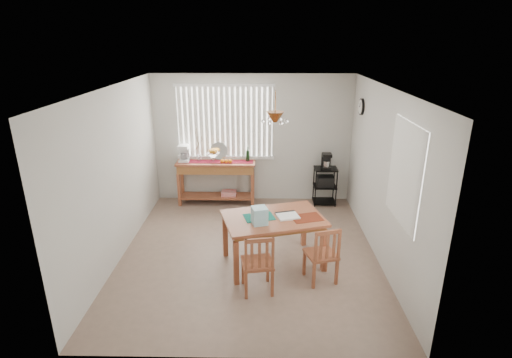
{
  "coord_description": "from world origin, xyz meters",
  "views": [
    {
      "loc": [
        0.21,
        -5.64,
        3.27
      ],
      "look_at": [
        0.1,
        0.55,
        1.05
      ],
      "focal_mm": 28.0,
      "sensor_mm": 36.0,
      "label": 1
    }
  ],
  "objects_px": {
    "sideboard": "(217,172)",
    "chair_right": "(322,255)",
    "wire_cart": "(325,182)",
    "dining_table": "(273,222)",
    "cart_items": "(326,161)",
    "chair_left": "(258,264)"
  },
  "relations": [
    {
      "from": "wire_cart",
      "to": "cart_items",
      "type": "xyz_separation_m",
      "value": [
        0.0,
        0.01,
        0.45
      ]
    },
    {
      "from": "dining_table",
      "to": "chair_right",
      "type": "distance_m",
      "value": 0.86
    },
    {
      "from": "sideboard",
      "to": "cart_items",
      "type": "distance_m",
      "value": 2.22
    },
    {
      "from": "sideboard",
      "to": "chair_right",
      "type": "bearing_deg",
      "value": -57.76
    },
    {
      "from": "wire_cart",
      "to": "chair_right",
      "type": "xyz_separation_m",
      "value": [
        -0.44,
        -2.79,
        -0.04
      ]
    },
    {
      "from": "wire_cart",
      "to": "chair_left",
      "type": "bearing_deg",
      "value": -113.59
    },
    {
      "from": "cart_items",
      "to": "chair_left",
      "type": "xyz_separation_m",
      "value": [
        -1.33,
        -3.06,
        -0.48
      ]
    },
    {
      "from": "wire_cart",
      "to": "dining_table",
      "type": "xyz_separation_m",
      "value": [
        -1.11,
        -2.32,
        0.22
      ]
    },
    {
      "from": "dining_table",
      "to": "chair_left",
      "type": "height_order",
      "value": "chair_left"
    },
    {
      "from": "wire_cart",
      "to": "chair_left",
      "type": "xyz_separation_m",
      "value": [
        -1.33,
        -3.05,
        -0.03
      ]
    },
    {
      "from": "dining_table",
      "to": "chair_right",
      "type": "xyz_separation_m",
      "value": [
        0.67,
        -0.47,
        -0.26
      ]
    },
    {
      "from": "cart_items",
      "to": "chair_right",
      "type": "height_order",
      "value": "cart_items"
    },
    {
      "from": "cart_items",
      "to": "chair_right",
      "type": "distance_m",
      "value": 2.88
    },
    {
      "from": "chair_right",
      "to": "sideboard",
      "type": "bearing_deg",
      "value": 122.24
    },
    {
      "from": "cart_items",
      "to": "wire_cart",
      "type": "bearing_deg",
      "value": -90.0
    },
    {
      "from": "wire_cart",
      "to": "chair_right",
      "type": "height_order",
      "value": "chair_right"
    },
    {
      "from": "chair_right",
      "to": "wire_cart",
      "type": "bearing_deg",
      "value": 81.0
    },
    {
      "from": "sideboard",
      "to": "dining_table",
      "type": "bearing_deg",
      "value": -64.74
    },
    {
      "from": "wire_cart",
      "to": "cart_items",
      "type": "relative_size",
      "value": 2.43
    },
    {
      "from": "dining_table",
      "to": "wire_cart",
      "type": "bearing_deg",
      "value": 64.39
    },
    {
      "from": "sideboard",
      "to": "chair_right",
      "type": "height_order",
      "value": "sideboard"
    },
    {
      "from": "cart_items",
      "to": "sideboard",
      "type": "bearing_deg",
      "value": -179.98
    }
  ]
}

